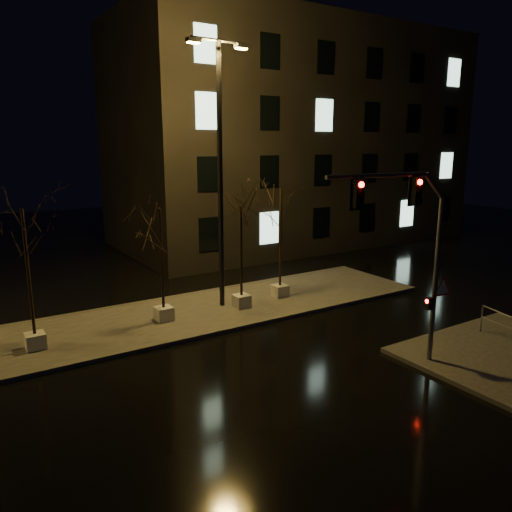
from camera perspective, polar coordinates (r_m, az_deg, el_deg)
ground at (r=16.62m, az=1.61°, el=-12.70°), size 90.00×90.00×0.00m
median at (r=21.45m, az=-7.44°, el=-6.58°), size 22.00×5.00×0.15m
sidewalk_corner at (r=19.57m, az=26.69°, el=-9.84°), size 7.00×5.00×0.15m
building at (r=37.79m, az=4.10°, el=13.29°), size 25.00×12.00×15.00m
tree_1 at (r=18.27m, az=-24.90°, el=1.55°), size 1.80×1.80×5.03m
tree_2 at (r=19.77m, az=-10.87°, el=2.52°), size 1.80×1.80×4.68m
tree_3 at (r=21.07m, az=-1.72°, el=3.14°), size 1.80×1.80×4.57m
tree_4 at (r=22.54m, az=2.84°, el=4.91°), size 1.80×1.80×5.16m
traffic_signal_mast at (r=15.97m, az=17.69°, el=1.52°), size 5.02×0.67×6.16m
streetlight_main at (r=21.10m, az=-4.14°, el=11.00°), size 2.75×0.41×11.01m
guard_rail_b at (r=20.04m, az=26.52°, el=-6.98°), size 0.59×2.17×1.06m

